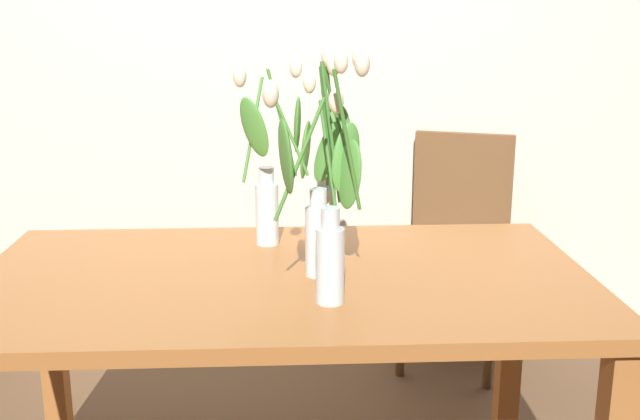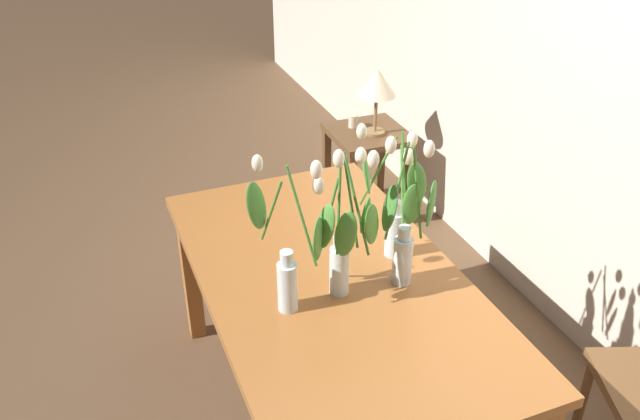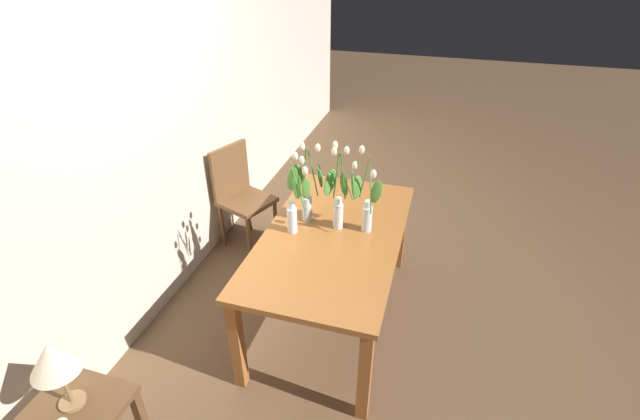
% 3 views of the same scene
% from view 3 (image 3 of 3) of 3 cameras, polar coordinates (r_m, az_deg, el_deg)
% --- Properties ---
extents(ground_plane, '(18.00, 18.00, 0.00)m').
position_cam_3_polar(ground_plane, '(3.44, 1.48, -13.28)').
color(ground_plane, brown).
extents(room_wall_rear, '(9.00, 0.10, 2.70)m').
position_cam_3_polar(room_wall_rear, '(3.23, -21.59, 9.90)').
color(room_wall_rear, beige).
rests_on(room_wall_rear, ground).
extents(dining_table, '(1.60, 0.90, 0.74)m').
position_cam_3_polar(dining_table, '(3.02, 1.64, -4.51)').
color(dining_table, '#A3602D').
rests_on(dining_table, ground).
extents(tulip_vase_0, '(0.16, 0.24, 0.58)m').
position_cam_3_polar(tulip_vase_0, '(2.94, 2.47, 1.82)').
color(tulip_vase_0, silver).
rests_on(tulip_vase_0, dining_table).
extents(tulip_vase_1, '(0.23, 0.22, 0.54)m').
position_cam_3_polar(tulip_vase_1, '(2.90, -3.24, 0.93)').
color(tulip_vase_1, silver).
rests_on(tulip_vase_1, dining_table).
extents(tulip_vase_2, '(0.24, 0.23, 0.58)m').
position_cam_3_polar(tulip_vase_2, '(2.91, 6.05, 0.36)').
color(tulip_vase_2, silver).
rests_on(tulip_vase_2, dining_table).
extents(tulip_vase_3, '(0.11, 0.22, 0.58)m').
position_cam_3_polar(tulip_vase_3, '(3.02, -1.57, 1.86)').
color(tulip_vase_3, silver).
rests_on(tulip_vase_3, dining_table).
extents(dining_chair, '(0.52, 0.52, 0.93)m').
position_cam_3_polar(dining_chair, '(3.97, -10.26, 2.36)').
color(dining_chair, brown).
rests_on(dining_chair, ground).
extents(table_lamp, '(0.22, 0.22, 0.40)m').
position_cam_3_polar(table_lamp, '(2.35, -31.12, -16.09)').
color(table_lamp, olive).
rests_on(table_lamp, side_table).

